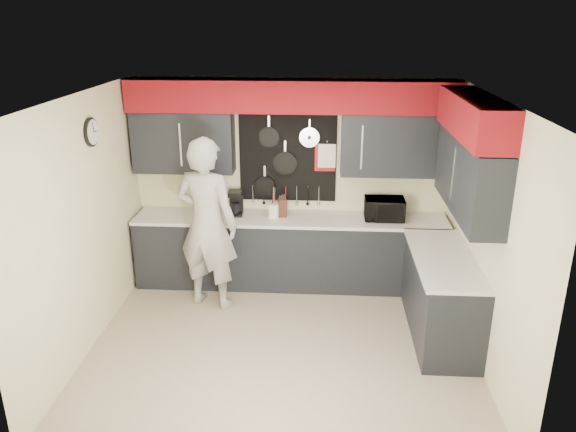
# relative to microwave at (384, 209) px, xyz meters

# --- Properties ---
(ground) EXTENTS (4.00, 4.00, 0.00)m
(ground) POSITION_rel_microwave_xyz_m (-1.16, -1.45, -1.05)
(ground) COLOR tan
(ground) RESTS_ON ground
(back_wall_assembly) EXTENTS (4.00, 0.36, 2.60)m
(back_wall_assembly) POSITION_rel_microwave_xyz_m (-1.15, 0.15, 0.96)
(back_wall_assembly) COLOR #F2EDBB
(back_wall_assembly) RESTS_ON ground
(right_wall_assembly) EXTENTS (0.36, 3.50, 2.60)m
(right_wall_assembly) POSITION_rel_microwave_xyz_m (0.69, -1.18, 0.89)
(right_wall_assembly) COLOR #F2EDBB
(right_wall_assembly) RESTS_ON ground
(left_wall_assembly) EXTENTS (0.05, 3.50, 2.60)m
(left_wall_assembly) POSITION_rel_microwave_xyz_m (-3.15, -1.43, 0.28)
(left_wall_assembly) COLOR #F2EDBB
(left_wall_assembly) RESTS_ON ground
(base_cabinets) EXTENTS (3.95, 2.20, 0.92)m
(base_cabinets) POSITION_rel_microwave_xyz_m (-0.67, -0.32, -0.60)
(base_cabinets) COLOR black
(base_cabinets) RESTS_ON ground
(microwave) EXTENTS (0.49, 0.33, 0.27)m
(microwave) POSITION_rel_microwave_xyz_m (0.00, 0.00, 0.00)
(microwave) COLOR black
(microwave) RESTS_ON base_cabinets
(knife_block) EXTENTS (0.12, 0.12, 0.23)m
(knife_block) POSITION_rel_microwave_xyz_m (-1.26, 0.02, -0.02)
(knife_block) COLOR #321E10
(knife_block) RESTS_ON base_cabinets
(utensil_crock) EXTENTS (0.14, 0.14, 0.18)m
(utensil_crock) POSITION_rel_microwave_xyz_m (-1.37, -0.02, -0.05)
(utensil_crock) COLOR white
(utensil_crock) RESTS_ON base_cabinets
(coffee_maker) EXTENTS (0.19, 0.22, 0.32)m
(coffee_maker) POSITION_rel_microwave_xyz_m (-1.85, 0.06, 0.03)
(coffee_maker) COLOR black
(coffee_maker) RESTS_ON base_cabinets
(person) EXTENTS (0.86, 0.69, 2.06)m
(person) POSITION_rel_microwave_xyz_m (-2.09, -0.59, -0.03)
(person) COLOR #BBBCB9
(person) RESTS_ON ground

